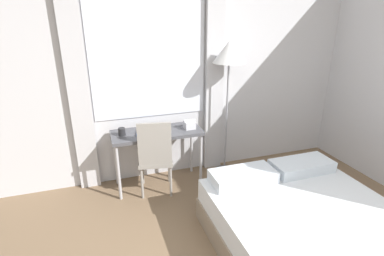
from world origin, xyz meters
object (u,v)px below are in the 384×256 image
(mug, at_px, (122,132))
(bed, at_px, (318,241))
(desk, at_px, (157,137))
(desk_chair, at_px, (155,155))
(standing_lamp, at_px, (229,58))
(telephone, at_px, (189,124))
(book, at_px, (146,132))

(mug, bearing_deg, bed, -50.06)
(desk, xyz_separation_m, bed, (1.03, -1.73, -0.42))
(desk_chair, distance_m, bed, 1.92)
(standing_lamp, bearing_deg, telephone, -173.13)
(telephone, bearing_deg, desk_chair, -161.16)
(desk_chair, distance_m, standing_lamp, 1.47)
(telephone, xyz_separation_m, mug, (-0.83, 0.03, -0.00))
(bed, distance_m, telephone, 1.90)
(desk_chair, bearing_deg, standing_lamp, 23.31)
(bed, xyz_separation_m, telephone, (-0.62, 1.70, 0.55))
(desk_chair, bearing_deg, desk, 80.52)
(bed, height_order, telephone, telephone)
(desk_chair, relative_size, mug, 10.33)
(desk, relative_size, book, 4.17)
(desk_chair, relative_size, bed, 0.49)
(desk, xyz_separation_m, telephone, (0.41, -0.03, 0.13))
(standing_lamp, distance_m, book, 1.35)
(desk, distance_m, telephone, 0.43)
(bed, relative_size, mug, 21.16)
(book, relative_size, mug, 2.83)
(desk, bearing_deg, desk_chair, -110.10)
(bed, bearing_deg, book, 124.12)
(desk_chair, bearing_deg, book, 119.72)
(book, bearing_deg, standing_lamp, 2.75)
(desk_chair, xyz_separation_m, mug, (-0.35, 0.19, 0.26))
(desk, relative_size, desk_chair, 1.14)
(desk, height_order, bed, desk)
(desk_chair, xyz_separation_m, standing_lamp, (1.01, 0.23, 1.04))
(desk_chair, height_order, telephone, desk_chair)
(bed, distance_m, mug, 2.32)
(desk_chair, relative_size, standing_lamp, 0.54)
(desk, xyz_separation_m, standing_lamp, (0.94, 0.04, 0.91))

